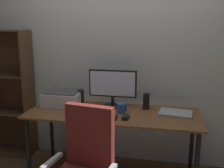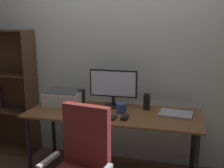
# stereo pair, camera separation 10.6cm
# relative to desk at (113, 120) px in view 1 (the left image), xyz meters

# --- Properties ---
(back_wall) EXTENTS (6.40, 0.10, 2.60)m
(back_wall) POSITION_rel_desk_xyz_m (0.00, 0.51, 0.64)
(back_wall) COLOR beige
(back_wall) RESTS_ON ground
(desk) EXTENTS (1.77, 0.68, 0.74)m
(desk) POSITION_rel_desk_xyz_m (0.00, 0.00, 0.00)
(desk) COLOR brown
(desk) RESTS_ON ground
(monitor) EXTENTS (0.52, 0.20, 0.41)m
(monitor) POSITION_rel_desk_xyz_m (-0.05, 0.20, 0.31)
(monitor) COLOR black
(monitor) RESTS_ON desk
(keyboard) EXTENTS (0.29, 0.12, 0.02)m
(keyboard) POSITION_rel_desk_xyz_m (-0.07, -0.18, 0.09)
(keyboard) COLOR black
(keyboard) RESTS_ON desk
(mouse) EXTENTS (0.06, 0.10, 0.03)m
(mouse) POSITION_rel_desk_xyz_m (0.16, -0.17, 0.10)
(mouse) COLOR black
(mouse) RESTS_ON desk
(coffee_mug) EXTENTS (0.10, 0.09, 0.10)m
(coffee_mug) POSITION_rel_desk_xyz_m (0.08, -0.00, 0.13)
(coffee_mug) COLOR #285193
(coffee_mug) RESTS_ON desk
(laptop) EXTENTS (0.34, 0.26, 0.02)m
(laptop) POSITION_rel_desk_xyz_m (0.63, 0.08, 0.09)
(laptop) COLOR #99999E
(laptop) RESTS_ON desk
(speaker_left) EXTENTS (0.06, 0.07, 0.17)m
(speaker_left) POSITION_rel_desk_xyz_m (-0.41, 0.19, 0.16)
(speaker_left) COLOR black
(speaker_left) RESTS_ON desk
(speaker_right) EXTENTS (0.06, 0.07, 0.17)m
(speaker_right) POSITION_rel_desk_xyz_m (0.32, 0.19, 0.16)
(speaker_right) COLOR black
(speaker_right) RESTS_ON desk
(printer) EXTENTS (0.40, 0.34, 0.16)m
(printer) POSITION_rel_desk_xyz_m (-0.60, 0.14, 0.16)
(printer) COLOR silver
(printer) RESTS_ON desk
(paper_sheet) EXTENTS (0.24, 0.32, 0.00)m
(paper_sheet) POSITION_rel_desk_xyz_m (-0.20, -0.20, 0.08)
(paper_sheet) COLOR white
(paper_sheet) RESTS_ON desk
(bookshelf) EXTENTS (0.75, 0.28, 1.56)m
(bookshelf) POSITION_rel_desk_xyz_m (-1.51, 0.34, 0.10)
(bookshelf) COLOR #4C331E
(bookshelf) RESTS_ON ground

